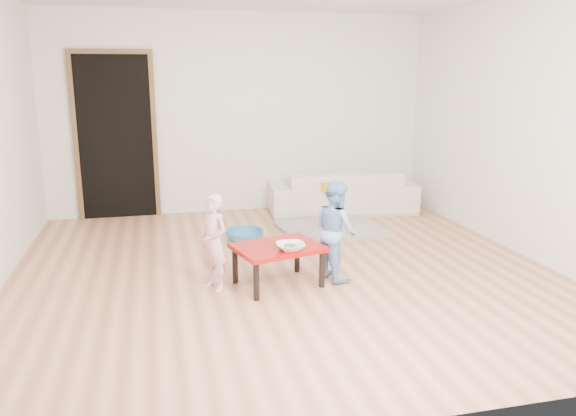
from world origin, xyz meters
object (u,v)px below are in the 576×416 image
object	(u,v)px
red_table	(278,265)
basin	(245,236)
sofa	(342,191)
child_blue	(336,230)
child_pink	(214,242)
bowl	(291,247)

from	to	relation	value
red_table	basin	size ratio (longest dim) A/B	1.73
sofa	child_blue	size ratio (longest dim) A/B	2.15
red_table	child_pink	size ratio (longest dim) A/B	0.87
red_table	basin	xyz separation A→B (m)	(-0.08, 1.36, -0.12)
sofa	child_pink	world-z (taller)	child_pink
red_table	basin	world-z (taller)	red_table
child_blue	bowl	bearing A→B (deg)	101.96
sofa	child_pink	size ratio (longest dim) A/B	2.30
child_blue	basin	xyz separation A→B (m)	(-0.63, 1.29, -0.38)
child_pink	basin	size ratio (longest dim) A/B	1.99
bowl	child_pink	bearing A→B (deg)	163.07
sofa	red_table	xyz separation A→B (m)	(-1.41, -2.43, -0.10)
child_pink	sofa	bearing A→B (deg)	107.56
sofa	child_pink	distance (m)	3.09
child_pink	child_blue	bearing A→B (deg)	58.27
sofa	child_pink	xyz separation A→B (m)	(-1.96, -2.39, 0.14)
child_blue	sofa	bearing A→B (deg)	-32.71
basin	red_table	bearing A→B (deg)	-86.64
sofa	bowl	size ratio (longest dim) A/B	7.99
bowl	child_pink	xyz separation A→B (m)	(-0.63, 0.19, 0.03)
sofa	bowl	world-z (taller)	sofa
sofa	basin	distance (m)	1.85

